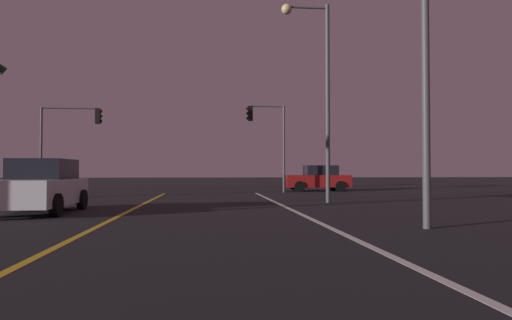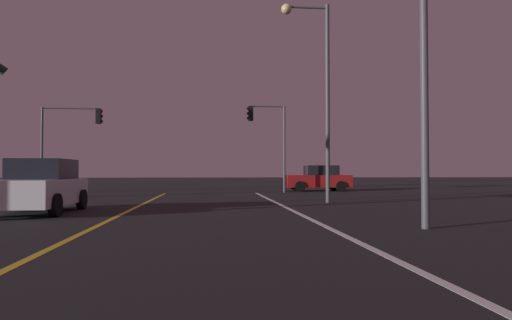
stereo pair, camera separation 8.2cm
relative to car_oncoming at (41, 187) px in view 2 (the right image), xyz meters
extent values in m
cube|color=silver|center=(8.04, -5.05, -0.82)|extent=(0.16, 35.13, 0.01)
cube|color=gold|center=(2.63, -5.05, -0.82)|extent=(0.16, 35.13, 0.01)
cylinder|color=black|center=(0.90, -1.41, -0.48)|extent=(0.22, 0.68, 0.68)
cylinder|color=black|center=(0.90, 1.29, -0.48)|extent=(0.22, 0.68, 0.68)
cylinder|color=black|center=(-0.90, 1.29, -0.48)|extent=(0.22, 0.68, 0.68)
cube|color=silver|center=(0.00, -0.06, -0.16)|extent=(1.80, 4.30, 0.80)
cube|color=black|center=(0.00, 0.19, 0.56)|extent=(1.60, 2.10, 0.64)
cube|color=red|center=(0.60, 2.04, -0.06)|extent=(0.24, 0.08, 0.16)
cube|color=red|center=(-0.60, 2.04, -0.06)|extent=(0.24, 0.08, 0.16)
cylinder|color=black|center=(11.04, 14.14, -0.48)|extent=(0.68, 0.22, 0.68)
cylinder|color=black|center=(11.04, 15.94, -0.48)|extent=(0.68, 0.22, 0.68)
cylinder|color=black|center=(13.74, 14.14, -0.48)|extent=(0.68, 0.22, 0.68)
cylinder|color=black|center=(13.74, 15.94, -0.48)|extent=(0.68, 0.22, 0.68)
cube|color=maroon|center=(12.39, 15.04, -0.16)|extent=(4.30, 1.80, 0.80)
cube|color=black|center=(12.64, 15.04, 0.56)|extent=(2.10, 1.60, 0.64)
cube|color=red|center=(14.49, 14.44, -0.06)|extent=(0.08, 0.24, 0.16)
cube|color=red|center=(14.49, 15.64, -0.06)|extent=(0.08, 0.24, 0.16)
cylinder|color=#4C4C51|center=(9.84, 13.01, 1.86)|extent=(0.14, 0.14, 5.37)
cylinder|color=#4C4C51|center=(8.80, 13.01, 4.50)|extent=(2.08, 0.10, 0.10)
cube|color=black|center=(7.76, 13.01, 4.05)|extent=(0.28, 0.36, 0.90)
sphere|color=red|center=(7.60, 13.01, 4.35)|extent=(0.20, 0.20, 0.20)
sphere|color=#3C2706|center=(7.60, 13.01, 4.05)|extent=(0.20, 0.20, 0.20)
sphere|color=#063816|center=(7.60, 13.01, 3.75)|extent=(0.20, 0.20, 0.20)
cylinder|color=#4C4C51|center=(-4.57, 13.01, 1.72)|extent=(0.14, 0.14, 5.09)
cylinder|color=#4C4C51|center=(-2.96, 13.01, 4.22)|extent=(3.23, 0.10, 0.10)
cube|color=black|center=(-1.34, 13.01, 3.77)|extent=(0.28, 0.36, 0.90)
sphere|color=red|center=(-1.18, 13.01, 4.07)|extent=(0.20, 0.20, 0.20)
sphere|color=#3C2706|center=(-1.18, 13.01, 3.77)|extent=(0.20, 0.20, 0.20)
sphere|color=#063816|center=(-1.18, 13.01, 3.47)|extent=(0.20, 0.20, 0.20)
cylinder|color=#4C4C51|center=(10.20, -5.04, 3.63)|extent=(0.18, 0.18, 8.90)
cylinder|color=#4C4C51|center=(10.20, 3.76, 3.35)|extent=(0.18, 0.18, 8.34)
cylinder|color=#4C4C51|center=(9.33, 3.76, 7.37)|extent=(1.74, 0.10, 0.10)
sphere|color=#F9D88C|center=(8.46, 3.76, 7.27)|extent=(0.44, 0.44, 0.44)
camera|label=1|loc=(5.26, -15.12, 0.49)|focal=32.36mm
camera|label=2|loc=(5.34, -15.12, 0.49)|focal=32.36mm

